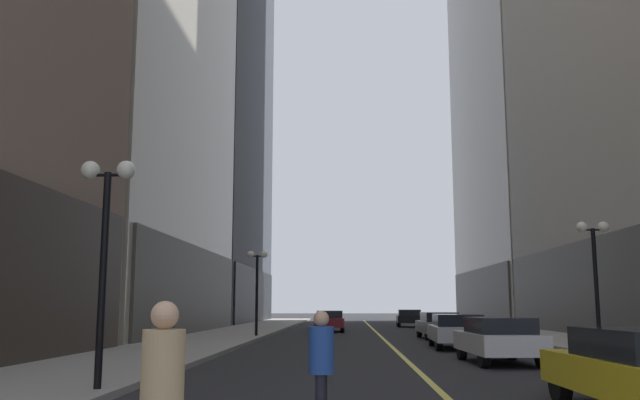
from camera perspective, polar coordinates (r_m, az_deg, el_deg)
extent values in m
plane|color=#262628|center=(38.69, 5.08, -11.39)|extent=(200.00, 200.00, 0.00)
cube|color=#9E9991|center=(39.18, -7.30, -11.21)|extent=(4.50, 78.00, 0.15)
cube|color=#9E9991|center=(39.93, 17.21, -10.84)|extent=(4.50, 78.00, 0.15)
cube|color=#E5D64C|center=(38.69, 5.08, -11.38)|extent=(0.16, 70.00, 0.01)
cube|color=#403C35|center=(39.12, -10.78, -7.57)|extent=(0.50, 22.80, 5.00)
cube|color=black|center=(64.22, -5.62, -8.16)|extent=(0.50, 24.70, 5.00)
cube|color=#3A3935|center=(40.08, 20.50, -7.20)|extent=(0.50, 22.80, 5.00)
cube|color=#3A3935|center=(64.81, 13.48, -7.97)|extent=(0.50, 24.70, 5.00)
cylinder|color=black|center=(12.72, 19.79, -14.53)|extent=(0.24, 0.65, 0.64)
cube|color=silver|center=(20.45, 14.95, -11.66)|extent=(1.96, 4.14, 0.55)
cube|color=black|center=(20.24, 15.04, -10.35)|extent=(1.67, 2.34, 0.50)
cylinder|color=black|center=(21.68, 11.96, -12.33)|extent=(0.25, 0.65, 0.64)
cylinder|color=black|center=(22.05, 16.01, -12.12)|extent=(0.25, 0.65, 0.64)
cylinder|color=black|center=(18.90, 13.78, -12.79)|extent=(0.25, 0.65, 0.64)
cylinder|color=black|center=(19.32, 18.37, -12.51)|extent=(0.25, 0.65, 0.64)
cube|color=#B7B7BC|center=(27.08, 11.56, -11.04)|extent=(2.08, 4.59, 0.55)
cube|color=black|center=(26.84, 11.59, -10.05)|extent=(1.78, 2.59, 0.50)
cylinder|color=black|center=(28.58, 9.49, -11.53)|extent=(0.24, 0.65, 0.64)
cylinder|color=black|center=(28.77, 12.88, -11.42)|extent=(0.24, 0.65, 0.64)
cylinder|color=black|center=(25.43, 10.11, -11.85)|extent=(0.24, 0.65, 0.64)
cylinder|color=black|center=(25.64, 13.92, -11.71)|extent=(0.24, 0.65, 0.64)
cube|color=slate|center=(34.43, 10.07, -10.60)|extent=(1.88, 4.40, 0.55)
cube|color=black|center=(34.20, 10.10, -9.81)|extent=(1.62, 2.48, 0.50)
cylinder|color=black|center=(35.84, 8.45, -11.01)|extent=(0.24, 0.65, 0.64)
cylinder|color=black|center=(36.07, 10.92, -10.93)|extent=(0.24, 0.65, 0.64)
cylinder|color=black|center=(32.82, 9.15, -11.19)|extent=(0.24, 0.65, 0.64)
cylinder|color=black|center=(33.07, 11.84, -11.10)|extent=(0.24, 0.65, 0.64)
cube|color=maroon|center=(43.20, 0.87, -10.37)|extent=(1.82, 4.47, 0.55)
cube|color=black|center=(43.42, 0.87, -9.74)|extent=(1.60, 2.50, 0.50)
cylinder|color=black|center=(41.64, 1.90, -10.80)|extent=(0.22, 0.64, 0.64)
cylinder|color=black|center=(41.68, -0.29, -10.80)|extent=(0.22, 0.64, 0.64)
cylinder|color=black|center=(44.76, 1.95, -10.67)|extent=(0.22, 0.64, 0.64)
cylinder|color=black|center=(44.80, -0.10, -10.67)|extent=(0.22, 0.64, 0.64)
cube|color=black|center=(53.36, 7.60, -10.02)|extent=(2.06, 4.21, 0.55)
cube|color=black|center=(53.14, 7.60, -9.52)|extent=(1.76, 2.38, 0.50)
cylinder|color=black|center=(54.77, 6.65, -10.30)|extent=(0.25, 0.65, 0.64)
cylinder|color=black|center=(54.86, 8.41, -10.26)|extent=(0.25, 0.65, 0.64)
cylinder|color=black|center=(51.88, 6.76, -10.38)|extent=(0.25, 0.65, 0.64)
cylinder|color=black|center=(51.97, 8.62, -10.34)|extent=(0.25, 0.65, 0.64)
cylinder|color=black|center=(9.85, -12.98, -16.05)|extent=(0.14, 0.14, 0.83)
cylinder|color=black|center=(9.82, -13.93, -16.04)|extent=(0.14, 0.14, 0.83)
cylinder|color=#3F3F44|center=(9.77, -13.29, -11.72)|extent=(0.45, 0.45, 0.66)
sphere|color=tan|center=(9.76, -13.20, -9.13)|extent=(0.22, 0.22, 0.22)
cylinder|color=tan|center=(5.57, -13.25, -14.05)|extent=(0.48, 0.48, 0.65)
sphere|color=tan|center=(5.54, -13.09, -9.53)|extent=(0.22, 0.22, 0.22)
cylinder|color=#234799|center=(9.07, 0.11, -12.67)|extent=(0.37, 0.37, 0.61)
sphere|color=tan|center=(9.05, 0.11, -10.07)|extent=(0.21, 0.21, 0.21)
cylinder|color=black|center=(13.31, -18.04, -6.66)|extent=(0.14, 0.14, 4.20)
cylinder|color=black|center=(13.53, -17.62, 2.04)|extent=(0.80, 0.06, 0.06)
sphere|color=white|center=(13.67, -18.98, 2.42)|extent=(0.36, 0.36, 0.36)
sphere|color=white|center=(13.43, -16.20, 2.49)|extent=(0.36, 0.36, 0.36)
cylinder|color=black|center=(34.46, -5.41, -8.19)|extent=(0.14, 0.14, 4.20)
cylinder|color=black|center=(34.54, -5.36, -4.79)|extent=(0.80, 0.06, 0.06)
sphere|color=white|center=(34.60, -5.94, -4.62)|extent=(0.36, 0.36, 0.36)
sphere|color=white|center=(34.51, -4.78, -4.63)|extent=(0.36, 0.36, 0.36)
cylinder|color=black|center=(23.96, 22.51, -7.24)|extent=(0.14, 0.14, 4.20)
cylinder|color=black|center=(24.08, 22.22, -2.37)|extent=(0.80, 0.06, 0.06)
sphere|color=white|center=(23.98, 21.42, -2.15)|extent=(0.36, 0.36, 0.36)
sphere|color=white|center=(24.22, 22.99, -2.12)|extent=(0.36, 0.36, 0.36)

